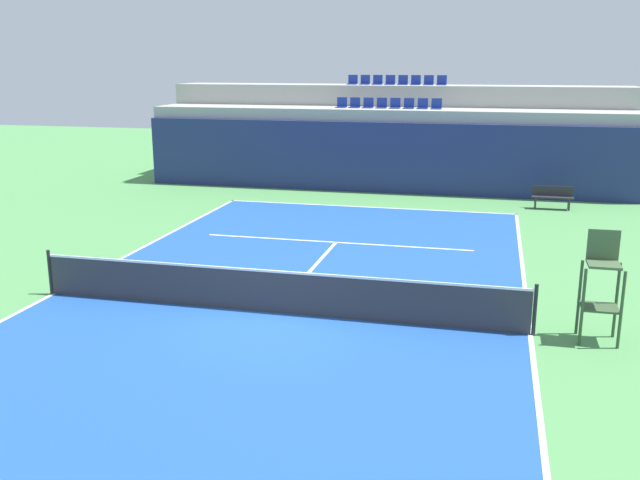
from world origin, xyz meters
name	(u,v)px	position (x,y,z in m)	size (l,w,h in m)	color
ground_plane	(273,313)	(0.00, 0.00, 0.00)	(80.00, 80.00, 0.00)	#4C8C4C
court_surface	(273,313)	(0.00, 0.00, 0.01)	(11.00, 24.00, 0.01)	#1E4C99
baseline_far	(368,207)	(0.00, 11.95, 0.01)	(11.00, 0.10, 0.00)	white
sideline_left	(54,294)	(-5.45, 0.00, 0.01)	(0.10, 24.00, 0.00)	white
sideline_right	(530,335)	(5.45, 0.00, 0.01)	(0.10, 24.00, 0.00)	white
service_line_far	(336,242)	(0.00, 6.40, 0.01)	(8.26, 0.10, 0.00)	white
centre_service_line	(310,272)	(0.00, 3.20, 0.01)	(0.10, 6.40, 0.00)	white
back_wall	(382,158)	(0.00, 15.23, 1.47)	(20.78, 0.30, 2.93)	navy
stands_tier_lower	(387,148)	(0.00, 16.58, 1.71)	(20.78, 2.40, 3.42)	#9E9E99
stands_tier_upper	(395,132)	(0.00, 18.98, 2.17)	(20.78, 2.40, 4.34)	#9E9E99
seating_row_lower	(388,105)	(0.00, 16.67, 3.55)	(4.55, 0.44, 0.44)	navy
seating_row_upper	(396,82)	(0.00, 19.07, 4.46)	(4.55, 0.44, 0.44)	navy
tennis_net	(272,291)	(0.00, 0.00, 0.51)	(11.08, 0.08, 1.07)	black
umpire_chair	(601,283)	(6.70, 0.06, 1.19)	(0.76, 0.66, 2.20)	#334C2D
player_bench	(552,196)	(6.76, 13.34, 0.51)	(1.50, 0.40, 0.85)	#232328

